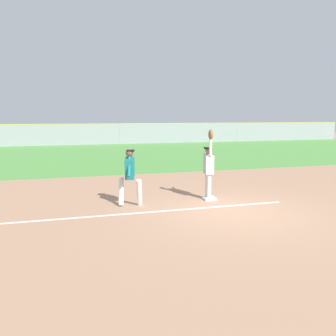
{
  "coord_description": "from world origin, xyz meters",
  "views": [
    {
      "loc": [
        -4.34,
        -8.49,
        2.71
      ],
      "look_at": [
        -1.45,
        1.81,
        1.05
      ],
      "focal_mm": 36.33,
      "sensor_mm": 36.0,
      "label": 1
    }
  ],
  "objects": [
    {
      "name": "parked_car_white",
      "position": [
        13.97,
        27.83,
        0.67
      ],
      "size": [
        4.48,
        2.27,
        1.25
      ],
      "rotation": [
        0.0,
        0.0,
        0.04
      ],
      "color": "white",
      "rests_on": "ground_plane"
    },
    {
      "name": "outfield_grass",
      "position": [
        0.0,
        15.39,
        0.01
      ],
      "size": [
        49.12,
        17.08,
        0.01
      ],
      "primitive_type": "cube",
      "color": "#549342",
      "rests_on": "ground_plane"
    },
    {
      "name": "baseball",
      "position": [
        -0.35,
        1.9,
        1.63
      ],
      "size": [
        0.07,
        0.07,
        0.07
      ],
      "primitive_type": "sphere",
      "color": "white"
    },
    {
      "name": "parked_car_black",
      "position": [
        -5.99,
        27.45,
        0.67
      ],
      "size": [
        4.45,
        2.22,
        1.25
      ],
      "rotation": [
        0.0,
        0.0,
        -0.03
      ],
      "color": "black",
      "rests_on": "ground_plane"
    },
    {
      "name": "first_base",
      "position": [
        -0.14,
        1.51,
        0.04
      ],
      "size": [
        0.39,
        0.39,
        0.08
      ],
      "primitive_type": "cube",
      "rotation": [
        0.0,
        0.0,
        -0.03
      ],
      "color": "white",
      "rests_on": "ground_plane"
    },
    {
      "name": "ground_plane",
      "position": [
        0.0,
        0.0,
        0.0
      ],
      "size": [
        75.49,
        75.49,
        0.0
      ],
      "primitive_type": "plane",
      "color": "tan"
    },
    {
      "name": "runner",
      "position": [
        -2.73,
        1.45,
        1.0
      ],
      "size": [
        0.76,
        0.84,
        1.72
      ],
      "rotation": [
        0.0,
        0.0,
        -0.25
      ],
      "color": "white",
      "rests_on": "ground_plane"
    },
    {
      "name": "chalk_foul_line",
      "position": [
        -4.14,
        0.61,
        0.0
      ],
      "size": [
        12.0,
        0.15,
        0.01
      ],
      "primitive_type": "cube",
      "rotation": [
        0.0,
        0.0,
        0.0
      ],
      "color": "white",
      "rests_on": "ground_plane"
    },
    {
      "name": "parked_car_silver",
      "position": [
        0.48,
        27.7,
        0.67
      ],
      "size": [
        4.57,
        2.46,
        1.25
      ],
      "rotation": [
        0.0,
        0.0,
        0.1
      ],
      "color": "#B7B7BC",
      "rests_on": "ground_plane"
    },
    {
      "name": "parked_car_red",
      "position": [
        7.42,
        27.51,
        0.67
      ],
      "size": [
        4.49,
        2.3,
        1.25
      ],
      "rotation": [
        0.0,
        0.0,
        0.05
      ],
      "color": "#B21E1E",
      "rests_on": "ground_plane"
    },
    {
      "name": "fielder",
      "position": [
        -0.16,
        1.55,
        1.12
      ],
      "size": [
        0.32,
        0.9,
        2.28
      ],
      "rotation": [
        0.0,
        0.0,
        2.99
      ],
      "color": "silver",
      "rests_on": "ground_plane"
    },
    {
      "name": "outfield_fence",
      "position": [
        0.0,
        23.93,
        0.97
      ],
      "size": [
        49.2,
        0.08,
        1.95
      ],
      "color": "#93999E",
      "rests_on": "ground_plane"
    }
  ]
}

